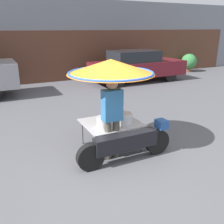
# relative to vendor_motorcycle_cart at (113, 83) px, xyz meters

# --- Properties ---
(ground_plane) EXTENTS (36.00, 36.00, 0.00)m
(ground_plane) POSITION_rel_vendor_motorcycle_cart_xyz_m (-0.31, -0.70, -1.48)
(ground_plane) COLOR #56565B
(shopfront_building) EXTENTS (28.00, 2.06, 3.84)m
(shopfront_building) POSITION_rel_vendor_motorcycle_cart_xyz_m (-0.31, 8.74, 0.43)
(shopfront_building) COLOR gray
(shopfront_building) RESTS_ON ground
(vendor_motorcycle_cart) EXTENTS (2.02, 1.78, 1.94)m
(vendor_motorcycle_cart) POSITION_rel_vendor_motorcycle_cart_xyz_m (0.00, 0.00, 0.00)
(vendor_motorcycle_cart) COLOR black
(vendor_motorcycle_cart) RESTS_ON ground
(vendor_person) EXTENTS (0.38, 0.22, 1.65)m
(vendor_person) POSITION_rel_vendor_motorcycle_cart_xyz_m (-0.19, -0.33, -0.55)
(vendor_person) COLOR #4C473D
(vendor_person) RESTS_ON ground
(parked_car) EXTENTS (4.65, 1.68, 1.50)m
(parked_car) POSITION_rel_vendor_motorcycle_cart_xyz_m (4.22, 5.93, -0.71)
(parked_car) COLOR black
(parked_car) RESTS_ON ground
(potted_plant) EXTENTS (0.90, 0.90, 1.06)m
(potted_plant) POSITION_rel_vendor_motorcycle_cart_xyz_m (8.56, 7.06, -0.89)
(potted_plant) COLOR brown
(potted_plant) RESTS_ON ground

